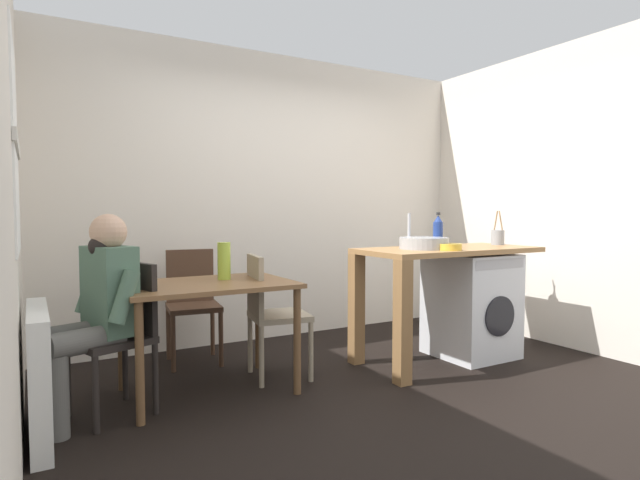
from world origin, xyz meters
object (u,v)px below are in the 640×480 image
(utensil_crock, at_px, (498,237))
(chair_opposite, at_px, (270,309))
(vase, at_px, (224,261))
(mixing_bowl, at_px, (450,246))
(dining_table, at_px, (208,297))
(chair_spare_by_wall, at_px, (192,299))
(bottle_tall_green, at_px, (438,232))
(washing_machine, at_px, (471,305))
(seated_person, at_px, (95,306))
(chair_person_seat, at_px, (123,329))

(utensil_crock, bearing_deg, chair_opposite, 173.17)
(chair_opposite, relative_size, vase, 3.47)
(mixing_bowl, bearing_deg, dining_table, 165.96)
(vase, bearing_deg, dining_table, -146.31)
(chair_spare_by_wall, relative_size, utensil_crock, 3.00)
(chair_opposite, xyz_separation_m, utensil_crock, (2.08, -0.25, 0.48))
(chair_spare_by_wall, xyz_separation_m, bottle_tall_green, (1.76, -0.95, 0.54))
(washing_machine, relative_size, mixing_bowl, 4.74)
(seated_person, xyz_separation_m, utensil_crock, (3.26, -0.06, 0.32))
(washing_machine, distance_m, utensil_crock, 0.67)
(chair_person_seat, bearing_deg, chair_opposite, -101.54)
(chair_spare_by_wall, bearing_deg, dining_table, 89.45)
(dining_table, relative_size, chair_person_seat, 1.22)
(chair_opposite, distance_m, chair_spare_by_wall, 0.80)
(seated_person, xyz_separation_m, washing_machine, (2.89, -0.11, -0.24))
(chair_person_seat, distance_m, chair_opposite, 1.04)
(bottle_tall_green, height_order, utensil_crock, utensil_crock)
(chair_spare_by_wall, relative_size, seated_person, 0.75)
(dining_table, distance_m, vase, 0.29)
(chair_opposite, height_order, washing_machine, chair_opposite)
(utensil_crock, bearing_deg, washing_machine, -171.90)
(chair_person_seat, xyz_separation_m, mixing_bowl, (2.30, -0.36, 0.44))
(mixing_bowl, bearing_deg, vase, 161.42)
(utensil_crock, bearing_deg, chair_person_seat, 177.95)
(dining_table, xyz_separation_m, utensil_crock, (2.56, -0.19, 0.35))
(chair_spare_by_wall, distance_m, utensil_crock, 2.67)
(chair_person_seat, xyz_separation_m, chair_spare_by_wall, (0.66, 0.85, 0.00))
(bottle_tall_green, bearing_deg, vase, 171.03)
(chair_opposite, distance_m, vase, 0.49)
(dining_table, distance_m, chair_spare_by_wall, 0.79)
(bottle_tall_green, bearing_deg, dining_table, 174.76)
(seated_person, xyz_separation_m, vase, (0.85, 0.23, 0.20))
(dining_table, xyz_separation_m, mixing_bowl, (1.75, -0.44, 0.30))
(washing_machine, height_order, bottle_tall_green, bottle_tall_green)
(chair_opposite, distance_m, seated_person, 1.20)
(washing_machine, bearing_deg, chair_opposite, 170.02)
(washing_machine, height_order, mixing_bowl, mixing_bowl)
(vase, bearing_deg, seated_person, -164.99)
(utensil_crock, xyz_separation_m, vase, (-2.41, 0.29, -0.12))
(dining_table, bearing_deg, vase, 33.69)
(chair_opposite, relative_size, chair_spare_by_wall, 1.00)
(chair_opposite, height_order, chair_spare_by_wall, same)
(chair_spare_by_wall, bearing_deg, chair_opposite, 124.80)
(chair_spare_by_wall, distance_m, mixing_bowl, 2.08)
(chair_spare_by_wall, bearing_deg, bottle_tall_green, 159.30)
(chair_spare_by_wall, bearing_deg, chair_person_seat, 59.70)
(utensil_crock, relative_size, vase, 1.15)
(utensil_crock, bearing_deg, mixing_bowl, -162.85)
(chair_spare_by_wall, bearing_deg, utensil_crock, 166.09)
(dining_table, height_order, seated_person, seated_person)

